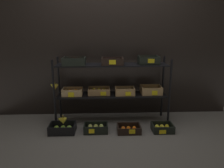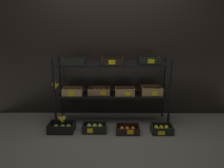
# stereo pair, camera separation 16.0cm
# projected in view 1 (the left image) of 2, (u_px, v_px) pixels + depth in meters

# --- Properties ---
(ground_plane) EXTENTS (10.00, 10.00, 0.00)m
(ground_plane) POSITION_uv_depth(u_px,v_px,m) (112.00, 121.00, 3.47)
(ground_plane) COLOR #605B56
(storefront_wall) EXTENTS (4.13, 0.12, 2.05)m
(storefront_wall) POSITION_uv_depth(u_px,v_px,m) (111.00, 55.00, 3.60)
(storefront_wall) COLOR black
(storefront_wall) RESTS_ON ground_plane
(display_rack) EXTENTS (1.86, 0.41, 1.06)m
(display_rack) POSITION_uv_depth(u_px,v_px,m) (111.00, 80.00, 3.30)
(display_rack) COLOR black
(display_rack) RESTS_ON ground_plane
(crate_ground_apple_green) EXTENTS (0.37, 0.26, 0.13)m
(crate_ground_apple_green) POSITION_uv_depth(u_px,v_px,m) (62.00, 129.00, 3.07)
(crate_ground_apple_green) COLOR black
(crate_ground_apple_green) RESTS_ON ground_plane
(crate_ground_pear) EXTENTS (0.35, 0.22, 0.12)m
(crate_ground_pear) POSITION_uv_depth(u_px,v_px,m) (96.00, 128.00, 3.08)
(crate_ground_pear) COLOR black
(crate_ground_pear) RESTS_ON ground_plane
(crate_ground_tangerine) EXTENTS (0.34, 0.24, 0.10)m
(crate_ground_tangerine) POSITION_uv_depth(u_px,v_px,m) (129.00, 129.00, 3.08)
(crate_ground_tangerine) COLOR black
(crate_ground_tangerine) RESTS_ON ground_plane
(crate_ground_lemon) EXTENTS (0.31, 0.24, 0.11)m
(crate_ground_lemon) POSITION_uv_depth(u_px,v_px,m) (162.00, 128.00, 3.10)
(crate_ground_lemon) COLOR black
(crate_ground_lemon) RESTS_ON ground_plane
(banana_bunch_loose) EXTENTS (0.14, 0.04, 0.13)m
(banana_bunch_loose) POSITION_uv_depth(u_px,v_px,m) (63.00, 120.00, 3.03)
(banana_bunch_loose) COLOR brown
(banana_bunch_loose) RESTS_ON crate_ground_apple_green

